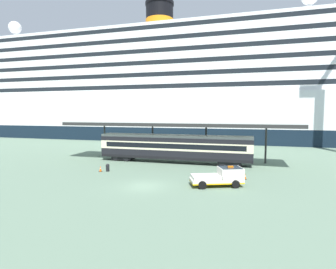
% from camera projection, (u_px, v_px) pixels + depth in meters
% --- Properties ---
extents(ground_plane, '(400.00, 400.00, 0.00)m').
position_uv_depth(ground_plane, '(144.00, 186.00, 26.79)').
color(ground_plane, '#5A735E').
extents(cruise_ship, '(158.65, 23.26, 38.21)m').
position_uv_depth(cruise_ship, '(140.00, 92.00, 78.26)').
color(cruise_ship, black).
rests_on(cruise_ship, ground).
extents(platform_canopy, '(34.80, 5.71, 6.17)m').
position_uv_depth(platform_canopy, '(175.00, 123.00, 39.40)').
color(platform_canopy, silver).
rests_on(platform_canopy, ground).
extents(train_carriage, '(22.43, 2.81, 4.11)m').
position_uv_depth(train_carriage, '(174.00, 147.00, 39.30)').
color(train_carriage, black).
rests_on(train_carriage, ground).
extents(service_truck, '(5.58, 3.77, 2.02)m').
position_uv_depth(service_truck, '(221.00, 176.00, 26.88)').
color(service_truck, silver).
rests_on(service_truck, ground).
extents(traffic_cone_near, '(0.36, 0.36, 0.73)m').
position_uv_depth(traffic_cone_near, '(100.00, 169.00, 33.37)').
color(traffic_cone_near, black).
rests_on(traffic_cone_near, ground).
extents(traffic_cone_mid, '(0.36, 0.36, 0.63)m').
position_uv_depth(traffic_cone_mid, '(245.00, 177.00, 29.55)').
color(traffic_cone_mid, black).
rests_on(traffic_cone_mid, ground).
extents(quay_bollard, '(0.48, 0.48, 0.96)m').
position_uv_depth(quay_bollard, '(108.00, 167.00, 33.54)').
color(quay_bollard, black).
rests_on(quay_bollard, ground).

